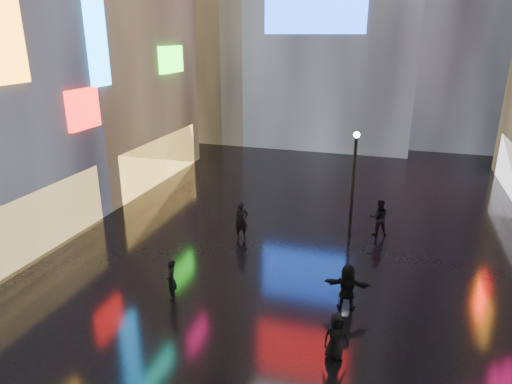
% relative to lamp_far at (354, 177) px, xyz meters
% --- Properties ---
extents(ground, '(140.00, 140.00, 0.00)m').
position_rel_lamp_far_xyz_m(ground, '(-2.15, -1.06, -2.94)').
color(ground, black).
rests_on(ground, ground).
extents(building_left_far, '(10.28, 12.00, 22.00)m').
position_rel_lamp_far_xyz_m(building_left_far, '(-18.13, 4.94, 8.04)').
color(building_left_far, black).
rests_on(building_left_far, ground).
extents(lamp_far, '(0.30, 0.30, 5.20)m').
position_rel_lamp_far_xyz_m(lamp_far, '(0.00, 0.00, 0.00)').
color(lamp_far, black).
rests_on(lamp_far, ground).
extents(pedestrian_4, '(0.92, 0.81, 1.58)m').
position_rel_lamp_far_xyz_m(pedestrian_4, '(0.61, -9.69, -2.15)').
color(pedestrian_4, black).
rests_on(pedestrian_4, ground).
extents(pedestrian_5, '(1.71, 0.67, 1.80)m').
position_rel_lamp_far_xyz_m(pedestrian_5, '(0.63, -6.86, -2.04)').
color(pedestrian_5, black).
rests_on(pedestrian_5, ground).
extents(pedestrian_6, '(0.81, 0.77, 1.87)m').
position_rel_lamp_far_xyz_m(pedestrian_6, '(-5.02, -2.24, -2.01)').
color(pedestrian_6, black).
rests_on(pedestrian_6, ground).
extents(pedestrian_7, '(1.04, 0.89, 1.87)m').
position_rel_lamp_far_xyz_m(pedestrian_7, '(1.36, 0.17, -2.01)').
color(pedestrian_7, black).
rests_on(pedestrian_7, ground).
extents(umbrella_2, '(1.24, 1.25, 0.81)m').
position_rel_lamp_far_xyz_m(umbrella_2, '(0.61, -9.69, -0.96)').
color(umbrella_2, black).
rests_on(umbrella_2, pedestrian_4).
extents(pedestrian_8, '(0.56, 0.68, 1.60)m').
position_rel_lamp_far_xyz_m(pedestrian_8, '(-5.79, -8.14, -2.15)').
color(pedestrian_8, black).
rests_on(pedestrian_8, ground).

